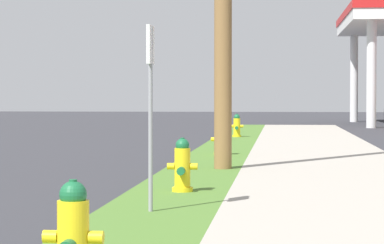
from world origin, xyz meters
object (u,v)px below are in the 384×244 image
at_px(fire_hydrant_fourth, 237,127).
at_px(fire_hydrant_second, 182,168).
at_px(fire_hydrant_nearest, 73,240).
at_px(street_sign_post, 150,79).
at_px(fire_hydrant_third, 220,140).

bearing_deg(fire_hydrant_fourth, fire_hydrant_second, -89.76).
xyz_separation_m(fire_hydrant_nearest, fire_hydrant_second, (0.07, 6.03, 0.00)).
distance_m(fire_hydrant_fourth, street_sign_post, 18.32).
bearing_deg(fire_hydrant_second, fire_hydrant_fourth, 90.24).
relative_size(fire_hydrant_third, fire_hydrant_fourth, 1.00).
relative_size(fire_hydrant_nearest, fire_hydrant_third, 1.00).
bearing_deg(street_sign_post, fire_hydrant_second, 86.46).
xyz_separation_m(fire_hydrant_nearest, street_sign_post, (-0.06, 3.95, 1.19)).
bearing_deg(fire_hydrant_nearest, fire_hydrant_second, 89.36).
distance_m(fire_hydrant_third, street_sign_post, 9.71).
relative_size(fire_hydrant_second, street_sign_post, 0.35).
bearing_deg(street_sign_post, fire_hydrant_nearest, -89.12).
bearing_deg(fire_hydrant_third, fire_hydrant_second, -89.98).
xyz_separation_m(fire_hydrant_second, fire_hydrant_fourth, (-0.07, 16.20, 0.00)).
bearing_deg(fire_hydrant_third, street_sign_post, -90.75).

